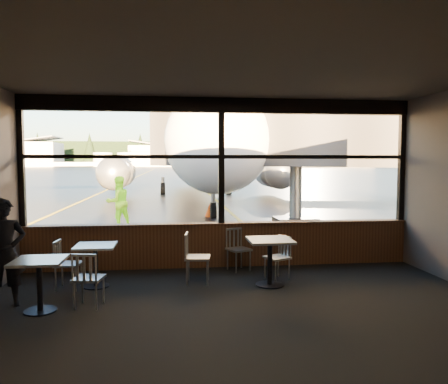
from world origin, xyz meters
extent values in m
plane|color=black|center=(0.00, 120.00, 0.00)|extent=(520.00, 520.00, 0.00)
cube|color=black|center=(0.00, -3.00, 0.01)|extent=(8.00, 6.00, 0.01)
cube|color=#38332D|center=(0.00, -3.00, 3.50)|extent=(8.00, 6.00, 0.04)
cube|color=#534942|center=(0.00, -6.00, 1.75)|extent=(8.00, 0.04, 3.50)
cube|color=#532E19|center=(0.00, 0.00, 0.45)|extent=(8.00, 0.28, 0.90)
cube|color=black|center=(0.00, 0.00, 3.35)|extent=(8.00, 0.18, 0.30)
cube|color=black|center=(-3.95, 0.00, 2.20)|extent=(0.12, 0.12, 2.60)
cube|color=black|center=(0.00, 0.00, 2.20)|extent=(0.12, 0.12, 2.60)
cube|color=black|center=(3.95, 0.00, 2.20)|extent=(0.12, 0.12, 2.60)
cube|color=black|center=(0.00, 0.00, 2.30)|extent=(8.00, 0.10, 0.08)
imported|color=black|center=(-3.54, -2.12, 0.83)|extent=(0.71, 0.59, 1.65)
imported|color=#BFF219|center=(-2.79, 5.78, 0.86)|extent=(1.05, 1.00, 1.72)
cone|color=#FD6708|center=(0.48, 8.33, 0.26)|extent=(0.38, 0.38, 0.52)
cone|color=orange|center=(-4.37, 19.88, 0.22)|extent=(0.32, 0.32, 0.44)
cylinder|color=silver|center=(-30.00, 182.00, 3.00)|extent=(8.00, 8.00, 6.00)
cylinder|color=silver|center=(-20.00, 182.00, 3.00)|extent=(8.00, 8.00, 6.00)
cylinder|color=silver|center=(-10.00, 182.00, 3.00)|extent=(8.00, 8.00, 6.00)
cube|color=black|center=(0.00, 210.00, 6.00)|extent=(360.00, 3.00, 12.00)
camera|label=1|loc=(-1.03, -8.97, 2.20)|focal=35.00mm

